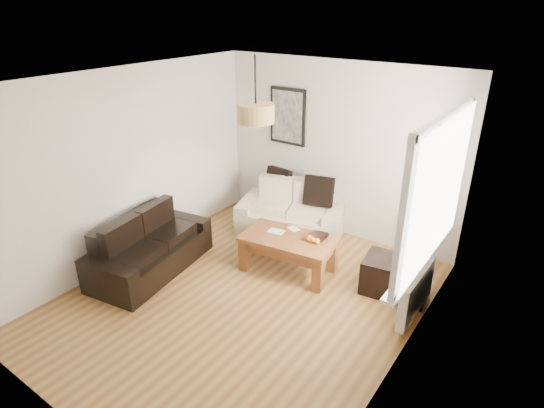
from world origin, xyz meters
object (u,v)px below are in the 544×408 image
Objects in this scene: sofa_leather at (150,245)px; coffee_table at (288,254)px; loveseat_cream at (291,210)px; ottoman at (395,277)px.

sofa_leather reaches higher than coffee_table.
loveseat_cream reaches higher than ottoman.
coffee_table is at bearing -76.86° from loveseat_cream.
ottoman is (2.88, 1.37, -0.15)m from sofa_leather.
sofa_leather is 1.40× the size of coffee_table.
loveseat_cream is at bearing -34.99° from sofa_leather.
loveseat_cream is 2.02m from ottoman.
sofa_leather is 1.85m from coffee_table.
loveseat_cream is 1.09m from coffee_table.
coffee_table is at bearing -64.46° from sofa_leather.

